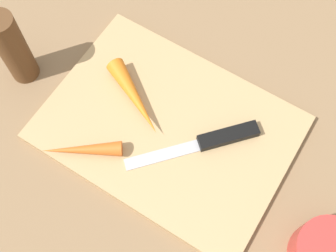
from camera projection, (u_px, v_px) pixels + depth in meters
ground_plane at (168, 129)px, 0.66m from camera, size 1.40×1.40×0.00m
cutting_board at (168, 128)px, 0.66m from camera, size 0.36×0.26×0.01m
knife at (220, 138)px, 0.64m from camera, size 0.15×0.16×0.01m
carrot_short at (82, 150)px, 0.63m from camera, size 0.11×0.08×0.02m
carrot_long at (135, 97)px, 0.66m from camera, size 0.13×0.09×0.03m
pepper_grinder at (13, 48)px, 0.64m from camera, size 0.04×0.04×0.13m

